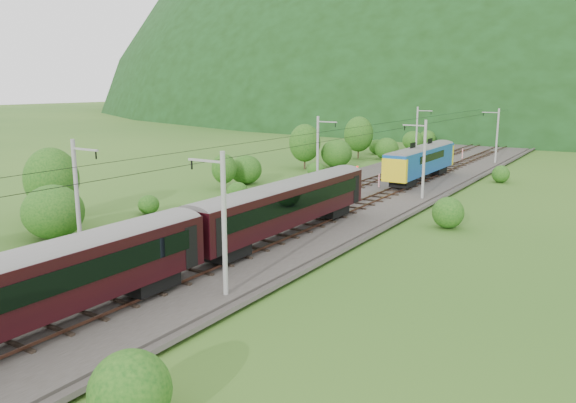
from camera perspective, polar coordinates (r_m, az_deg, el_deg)
The scene contains 14 objects.
ground at distance 35.95m, azimuth -14.11°, elevation -7.64°, with size 600.00×600.00×0.00m, color #29561A.
railbed at distance 42.99m, azimuth -4.40°, elevation -3.88°, with size 14.00×220.00×0.30m, color #38332D.
track_left at distance 44.38m, azimuth -6.89°, elevation -3.14°, with size 2.40×220.00×0.27m.
track_right at distance 41.58m, azimuth -1.76°, elevation -4.08°, with size 2.40×220.00×0.27m.
catenary_left at distance 63.60m, azimuth 3.09°, elevation 5.24°, with size 2.54×192.28×8.00m.
catenary_right at distance 58.59m, azimuth 13.59°, elevation 4.36°, with size 2.54×192.28×8.00m.
overhead_wires at distance 41.66m, azimuth -4.55°, elevation 5.36°, with size 4.83×198.00×0.03m.
mountain_ridge at distance 354.24m, azimuth 8.57°, elevation 9.76°, with size 336.00×280.00×132.00m, color black.
train at distance 27.73m, azimuth -25.09°, elevation -6.89°, with size 2.84×113.37×4.93m.
hazard_post_near at distance 64.60m, azimuth 9.23°, elevation 2.13°, with size 0.16×0.16×1.53m, color red.
hazard_post_far at distance 92.83m, azimuth 17.31°, elevation 4.69°, with size 0.17×0.17×1.63m, color red.
signal at distance 66.15m, azimuth 7.04°, elevation 2.84°, with size 0.24×0.24×2.14m.
vegetation_left at distance 58.60m, azimuth -9.41°, elevation 2.63°, with size 12.89×148.38×6.75m.
vegetation_right at distance 26.62m, azimuth -2.65°, elevation -11.56°, with size 4.47×92.96×2.59m.
Camera 1 is at (25.03, -22.98, 11.74)m, focal length 35.00 mm.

